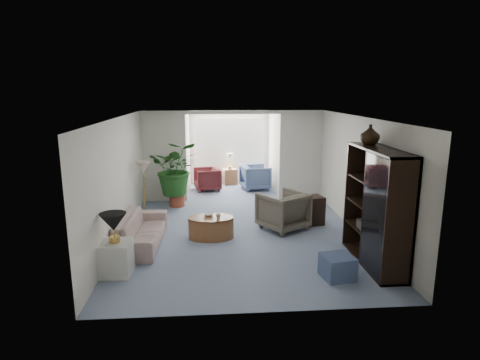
{
  "coord_description": "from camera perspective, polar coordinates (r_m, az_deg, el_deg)",
  "views": [
    {
      "loc": [
        -0.67,
        -8.06,
        3.03
      ],
      "look_at": [
        0.0,
        0.6,
        1.1
      ],
      "focal_mm": 30.26,
      "sensor_mm": 36.0,
      "label": 1
    }
  ],
  "objects": [
    {
      "name": "window_pane",
      "position": [
        13.36,
        -1.52,
        5.51
      ],
      "size": [
        2.2,
        0.02,
        1.5
      ],
      "primitive_type": "cube",
      "color": "white"
    },
    {
      "name": "plant_pot",
      "position": [
        10.94,
        -8.86,
        -2.84
      ],
      "size": [
        0.4,
        0.4,
        0.32
      ],
      "primitive_type": "cylinder",
      "color": "#99422C",
      "rests_on": "ground"
    },
    {
      "name": "ottoman",
      "position": [
        6.98,
        13.59,
        -11.82
      ],
      "size": [
        0.56,
        0.56,
        0.39
      ],
      "primitive_type": "cube",
      "rotation": [
        0.0,
        0.0,
        0.17
      ],
      "color": "#4D5E85",
      "rests_on": "ground"
    },
    {
      "name": "cabinet_urn",
      "position": [
        7.69,
        17.86,
        6.11
      ],
      "size": [
        0.35,
        0.35,
        0.36
      ],
      "primitive_type": "imported",
      "color": "black",
      "rests_on": "entertainment_cabinet"
    },
    {
      "name": "floor_lamp",
      "position": [
        9.83,
        -13.51,
        1.74
      ],
      "size": [
        0.36,
        0.36,
        0.28
      ],
      "primitive_type": "cone",
      "color": "#C5B39D",
      "rests_on": "ground"
    },
    {
      "name": "window_blinds",
      "position": [
        13.33,
        -1.51,
        5.49
      ],
      "size": [
        2.2,
        0.02,
        1.5
      ],
      "primitive_type": "cube",
      "color": "white"
    },
    {
      "name": "wingback_chair",
      "position": [
        9.03,
        6.07,
        -4.34
      ],
      "size": [
        1.26,
        1.27,
        0.84
      ],
      "primitive_type": "imported",
      "rotation": [
        0.0,
        0.0,
        3.71
      ],
      "color": "#696353",
      "rests_on": "ground"
    },
    {
      "name": "sunroom_table",
      "position": [
        13.29,
        -1.4,
        0.48
      ],
      "size": [
        0.47,
        0.4,
        0.52
      ],
      "primitive_type": "cube",
      "rotation": [
        0.0,
        0.0,
        0.18
      ],
      "color": "brown",
      "rests_on": "ground"
    },
    {
      "name": "side_table_dark",
      "position": [
        9.48,
        9.9,
        -4.23
      ],
      "size": [
        0.63,
        0.55,
        0.65
      ],
      "primitive_type": "cube",
      "rotation": [
        0.0,
        0.0,
        0.22
      ],
      "color": "black",
      "rests_on": "ground"
    },
    {
      "name": "sofa",
      "position": [
        8.39,
        -13.8,
        -6.87
      ],
      "size": [
        0.86,
        2.06,
        0.59
      ],
      "primitive_type": "imported",
      "rotation": [
        0.0,
        0.0,
        1.54
      ],
      "color": "beige",
      "rests_on": "ground"
    },
    {
      "name": "coffee_bowl",
      "position": [
        8.55,
        -4.47,
        -4.88
      ],
      "size": [
        0.26,
        0.26,
        0.05
      ],
      "primitive_type": "imported",
      "rotation": [
        0.0,
        0.0,
        -0.18
      ],
      "color": "white",
      "rests_on": "coffee_table"
    },
    {
      "name": "shelf_clutter",
      "position": [
        7.33,
        18.65,
        -3.48
      ],
      "size": [
        0.3,
        0.91,
        1.06
      ],
      "color": "#2B2721",
      "rests_on": "entertainment_cabinet"
    },
    {
      "name": "floor",
      "position": [
        8.64,
        0.31,
        -8.01
      ],
      "size": [
        6.0,
        6.0,
        0.0
      ],
      "primitive_type": "plane",
      "color": "#8999B4",
      "rests_on": "ground"
    },
    {
      "name": "sunroom_chair_maroon",
      "position": [
        12.52,
        -4.65,
        0.12
      ],
      "size": [
        0.89,
        0.87,
        0.7
      ],
      "primitive_type": "imported",
      "rotation": [
        0.0,
        0.0,
        -1.39
      ],
      "color": "#561D21",
      "rests_on": "ground"
    },
    {
      "name": "back_pier_right",
      "position": [
        11.49,
        8.57,
        3.47
      ],
      "size": [
        1.2,
        0.12,
        2.5
      ],
      "primitive_type": "cube",
      "color": "white",
      "rests_on": "ground"
    },
    {
      "name": "coffee_cup",
      "position": [
        8.36,
        -3.09,
        -5.12
      ],
      "size": [
        0.12,
        0.12,
        0.1
      ],
      "primitive_type": "imported",
      "rotation": [
        0.0,
        0.0,
        -0.18
      ],
      "color": "beige",
      "rests_on": "coffee_table"
    },
    {
      "name": "table_lamp",
      "position": [
        6.98,
        -17.45,
        -5.69
      ],
      "size": [
        0.44,
        0.44,
        0.3
      ],
      "primitive_type": "cone",
      "color": "black",
      "rests_on": "end_table"
    },
    {
      "name": "entertainment_cabinet",
      "position": [
        7.46,
        18.67,
        -3.66
      ],
      "size": [
        0.5,
        1.86,
        2.07
      ],
      "primitive_type": "cube",
      "color": "black",
      "rests_on": "ground"
    },
    {
      "name": "back_header",
      "position": [
        11.1,
        -0.97,
        9.52
      ],
      "size": [
        2.6,
        0.12,
        0.1
      ],
      "primitive_type": "cube",
      "color": "white",
      "rests_on": "back_pier_left"
    },
    {
      "name": "sunroom_chair_blue",
      "position": [
        12.6,
        2.19,
        0.37
      ],
      "size": [
        0.97,
        0.95,
        0.76
      ],
      "primitive_type": "imported",
      "rotation": [
        0.0,
        0.0,
        1.76
      ],
      "color": "#4D5E85",
      "rests_on": "ground"
    },
    {
      "name": "back_pier_left",
      "position": [
        11.27,
        -10.65,
        3.22
      ],
      "size": [
        1.2,
        0.12,
        2.5
      ],
      "primitive_type": "cube",
      "color": "white",
      "rests_on": "ground"
    },
    {
      "name": "coffee_table",
      "position": [
        8.54,
        -4.1,
        -6.69
      ],
      "size": [
        1.1,
        1.1,
        0.45
      ],
      "primitive_type": "cylinder",
      "rotation": [
        0.0,
        0.0,
        -0.18
      ],
      "color": "brown",
      "rests_on": "ground"
    },
    {
      "name": "end_table",
      "position": [
        7.19,
        -17.11,
        -10.5
      ],
      "size": [
        0.53,
        0.53,
        0.57
      ],
      "primitive_type": "cube",
      "rotation": [
        0.0,
        0.0,
        -0.03
      ],
      "color": "silver",
      "rests_on": "ground"
    },
    {
      "name": "sunroom_floor",
      "position": [
        12.55,
        -1.23,
        -1.45
      ],
      "size": [
        2.6,
        2.6,
        0.0
      ],
      "primitive_type": "plane",
      "color": "#8999B4",
      "rests_on": "ground"
    },
    {
      "name": "house_plant",
      "position": [
        10.74,
        -9.02,
        1.67
      ],
      "size": [
        1.29,
        1.12,
        1.43
      ],
      "primitive_type": "imported",
      "color": "#20541C",
      "rests_on": "plant_pot"
    },
    {
      "name": "framed_picture",
      "position": [
        8.66,
        16.86,
        3.15
      ],
      "size": [
        0.04,
        0.5,
        0.4
      ],
      "primitive_type": "cube",
      "color": "#AFA08C"
    }
  ]
}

